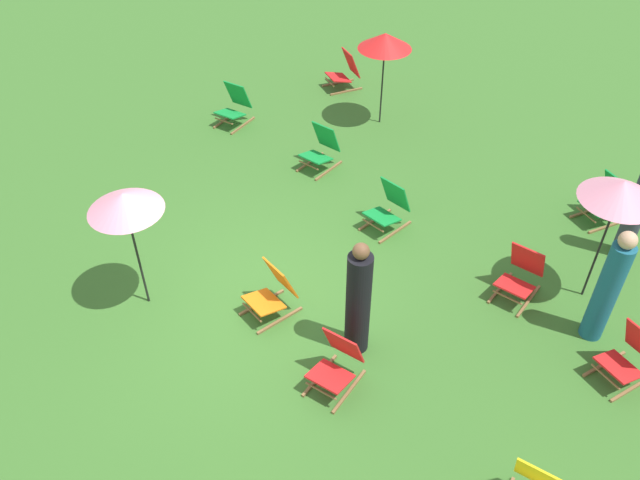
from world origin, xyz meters
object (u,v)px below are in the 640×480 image
object	(u,v)px
umbrella_2	(621,191)
person_1	(637,209)
deckchair_11	(606,201)
umbrella_1	(124,202)
deckchair_5	(234,106)
deckchair_0	(521,275)
deckchair_9	(345,72)
person_2	(358,302)
deckchair_6	(321,149)
deckchair_7	(389,207)
deckchair_2	(337,363)
person_0	(608,289)
umbrella_0	(385,41)
deckchair_10	(273,292)
deckchair_8	(630,357)

from	to	relation	value
umbrella_2	person_1	size ratio (longest dim) A/B	1.12
deckchair_11	umbrella_1	size ratio (longest dim) A/B	0.46
deckchair_5	deckchair_0	bearing A→B (deg)	-14.89
deckchair_9	person_2	world-z (taller)	person_2
deckchair_0	deckchair_6	world-z (taller)	same
deckchair_0	umbrella_1	distance (m)	5.45
person_2	deckchair_7	bearing A→B (deg)	-105.67
deckchair_2	person_1	size ratio (longest dim) A/B	0.48
deckchair_5	umbrella_1	world-z (taller)	umbrella_1
person_0	deckchair_11	bearing A→B (deg)	-110.70
deckchair_7	umbrella_2	world-z (taller)	umbrella_2
deckchair_6	person_0	world-z (taller)	person_0
deckchair_6	umbrella_0	distance (m)	2.38
deckchair_5	deckchair_10	distance (m)	5.27
deckchair_11	umbrella_2	xyz separation A→B (m)	(0.76, -1.76, 1.48)
deckchair_6	person_2	xyz separation A→B (m)	(3.50, -2.43, 0.47)
deckchair_5	deckchair_6	bearing A→B (deg)	-10.30
umbrella_1	umbrella_2	distance (m)	6.23
deckchair_5	deckchair_8	xyz separation A→B (m)	(8.37, 0.06, 0.00)
deckchair_2	deckchair_10	size ratio (longest dim) A/B	1.03
deckchair_10	deckchair_0	bearing A→B (deg)	56.63
deckchair_7	deckchair_10	xyz separation A→B (m)	(0.29, -2.55, 0.00)
person_1	umbrella_1	bearing A→B (deg)	-136.17
deckchair_5	umbrella_1	xyz separation A→B (m)	(3.27, -3.82, 1.39)
deckchair_6	deckchair_8	xyz separation A→B (m)	(6.06, -0.22, 0.00)
deckchair_11	person_2	xyz separation A→B (m)	(-0.68, -4.88, 0.47)
deckchair_0	deckchair_7	bearing A→B (deg)	175.92
umbrella_0	umbrella_1	size ratio (longest dim) A/B	0.97
umbrella_1	person_0	xyz separation A→B (m)	(4.45, 4.20, -0.91)
umbrella_0	person_2	xyz separation A→B (m)	(3.92, -4.36, -0.86)
deckchair_11	umbrella_2	world-z (taller)	umbrella_2
deckchair_0	deckchair_8	xyz separation A→B (m)	(1.76, -0.20, 0.00)
person_2	person_1	bearing A→B (deg)	-157.96
umbrella_1	person_1	bearing A→B (deg)	57.35
deckchair_10	person_1	xyz separation A→B (m)	(2.54, 4.79, 0.48)
deckchair_9	deckchair_5	bearing A→B (deg)	-79.81
person_0	person_1	bearing A→B (deg)	-120.52
deckchair_2	deckchair_6	xyz separation A→B (m)	(-3.76, 3.01, 0.00)
umbrella_1	umbrella_0	bearing A→B (deg)	102.95
deckchair_0	deckchair_7	world-z (taller)	same
person_0	deckchair_6	bearing A→B (deg)	-47.42
deckchair_7	umbrella_2	size ratio (longest dim) A/B	0.42
deckchair_0	deckchair_7	distance (m)	2.32
deckchair_2	person_2	size ratio (longest dim) A/B	0.48
deckchair_8	umbrella_1	size ratio (longest dim) A/B	0.44
umbrella_1	umbrella_2	xyz separation A→B (m)	(3.98, 4.79, 0.08)
deckchair_7	person_1	distance (m)	3.64
deckchair_10	umbrella_1	world-z (taller)	umbrella_1
person_1	person_0	bearing A→B (deg)	-85.49
deckchair_9	umbrella_1	bearing A→B (deg)	-48.34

